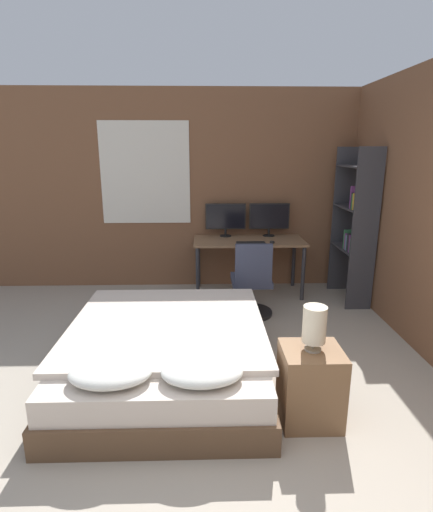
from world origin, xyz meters
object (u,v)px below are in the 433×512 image
(nightstand, at_px, (310,385))
(bedside_lamp, at_px, (314,325))
(monitor_left, at_px, (226,218))
(computer_mouse, at_px, (272,242))
(office_chair, at_px, (251,287))
(desk, at_px, (249,246))
(monitor_right, at_px, (269,217))
(bookshelf, at_px, (356,222))
(bed, at_px, (167,353))
(keyboard, at_px, (251,243))

(nightstand, bearing_deg, bedside_lamp, 0.00)
(nightstand, relative_size, monitor_left, 1.01)
(monitor_left, xyz_separation_m, computer_mouse, (0.57, -0.46, -0.24))
(nightstand, bearing_deg, office_chair, 96.36)
(bedside_lamp, height_order, computer_mouse, bedside_lamp)
(desk, relative_size, computer_mouse, 20.85)
(monitor_right, bearing_deg, bookshelf, -28.87)
(bed, xyz_separation_m, nightstand, (1.07, -0.58, 0.04))
(nightstand, xyz_separation_m, computer_mouse, (0.11, 2.44, 0.49))
(nightstand, height_order, desk, desk)
(monitor_left, distance_m, monitor_right, 0.60)
(keyboard, bearing_deg, nightstand, -86.14)
(bed, bearing_deg, bookshelf, 38.84)
(desk, xyz_separation_m, monitor_right, (0.30, 0.23, 0.35))
(bedside_lamp, bearing_deg, keyboard, 93.86)
(bed, relative_size, monitor_right, 3.54)
(bookshelf, bearing_deg, keyboard, 176.09)
(nightstand, xyz_separation_m, office_chair, (-0.21, 1.89, 0.08))
(computer_mouse, distance_m, bookshelf, 1.06)
(monitor_left, xyz_separation_m, monitor_right, (0.60, 0.00, 0.00))
(computer_mouse, xyz_separation_m, office_chair, (-0.32, -0.55, -0.40))
(monitor_left, height_order, office_chair, monitor_left)
(monitor_left, relative_size, monitor_right, 1.00)
(bedside_lamp, xyz_separation_m, keyboard, (-0.16, 2.44, 0.01))
(bedside_lamp, relative_size, computer_mouse, 4.60)
(bed, height_order, bookshelf, bookshelf)
(nightstand, relative_size, keyboard, 1.52)
(nightstand, distance_m, bedside_lamp, 0.47)
(bedside_lamp, distance_m, office_chair, 1.94)
(desk, xyz_separation_m, office_chair, (-0.05, -0.78, -0.30))
(desk, height_order, bookshelf, bookshelf)
(office_chair, xyz_separation_m, bookshelf, (1.34, 0.47, 0.67))
(bed, xyz_separation_m, office_chair, (0.86, 1.31, 0.13))
(bed, xyz_separation_m, bedside_lamp, (1.07, -0.58, 0.51))
(keyboard, height_order, computer_mouse, computer_mouse)
(monitor_right, distance_m, keyboard, 0.60)
(nightstand, xyz_separation_m, monitor_right, (0.14, 2.90, 0.73))
(desk, xyz_separation_m, keyboard, (0.00, -0.23, 0.10))
(nightstand, height_order, monitor_right, monitor_right)
(keyboard, bearing_deg, bed, -116.01)
(monitor_left, xyz_separation_m, keyboard, (0.30, -0.46, -0.25))
(office_chair, bearing_deg, desk, 86.67)
(monitor_right, height_order, bookshelf, bookshelf)
(keyboard, bearing_deg, monitor_left, 123.10)
(monitor_left, height_order, monitor_right, same)
(nightstand, height_order, bedside_lamp, bedside_lamp)
(monitor_left, distance_m, computer_mouse, 0.77)
(office_chair, bearing_deg, monitor_right, 71.19)
(monitor_left, xyz_separation_m, bookshelf, (1.60, -0.55, 0.03))
(keyboard, height_order, office_chair, office_chair)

